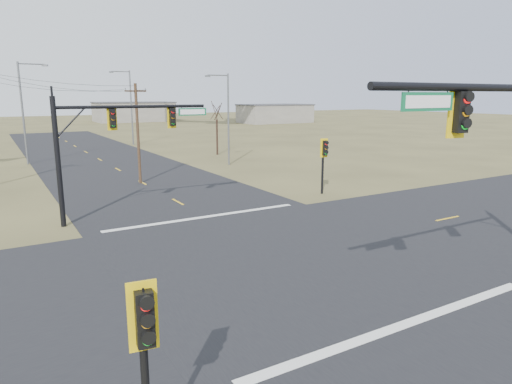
# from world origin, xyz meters

# --- Properties ---
(ground) EXTENTS (320.00, 320.00, 0.00)m
(ground) POSITION_xyz_m (0.00, 0.00, 0.00)
(ground) COLOR olive
(ground) RESTS_ON ground
(road_ew) EXTENTS (160.00, 14.00, 0.02)m
(road_ew) POSITION_xyz_m (0.00, 0.00, 0.01)
(road_ew) COLOR black
(road_ew) RESTS_ON ground
(road_ns) EXTENTS (14.00, 160.00, 0.02)m
(road_ns) POSITION_xyz_m (0.00, 0.00, 0.01)
(road_ns) COLOR black
(road_ns) RESTS_ON ground
(stop_bar_near) EXTENTS (12.00, 0.40, 0.01)m
(stop_bar_near) POSITION_xyz_m (0.00, -7.50, 0.03)
(stop_bar_near) COLOR silver
(stop_bar_near) RESTS_ON road_ns
(stop_bar_far) EXTENTS (12.00, 0.40, 0.01)m
(stop_bar_far) POSITION_xyz_m (0.00, 7.50, 0.03)
(stop_bar_far) COLOR silver
(stop_bar_far) RESTS_ON road_ns
(mast_arm_far) EXTENTS (8.84, 0.44, 7.02)m
(mast_arm_far) POSITION_xyz_m (-4.51, 9.74, 5.08)
(mast_arm_far) COLOR black
(mast_arm_far) RESTS_ON ground
(pedestal_signal_ne) EXTENTS (0.66, 0.56, 4.07)m
(pedestal_signal_ne) POSITION_xyz_m (10.07, 9.06, 3.01)
(pedestal_signal_ne) COLOR black
(pedestal_signal_ne) RESTS_ON ground
(pedestal_signal_sw) EXTENTS (0.61, 0.51, 3.84)m
(pedestal_signal_sw) POSITION_xyz_m (-8.56, -8.90, 2.85)
(pedestal_signal_sw) COLOR black
(pedestal_signal_sw) RESTS_ON ground
(utility_pole_near) EXTENTS (1.88, 0.76, 7.98)m
(utility_pole_near) POSITION_xyz_m (-0.17, 19.99, 4.20)
(utility_pole_near) COLOR #49341F
(utility_pole_near) RESTS_ON ground
(streetlight_a) EXTENTS (2.56, 0.30, 9.19)m
(streetlight_a) POSITION_xyz_m (10.55, 25.38, 5.16)
(streetlight_a) COLOR slate
(streetlight_a) RESTS_ON ground
(streetlight_b) EXTENTS (2.92, 0.30, 10.51)m
(streetlight_b) POSITION_xyz_m (7.51, 49.95, 5.90)
(streetlight_b) COLOR slate
(streetlight_b) RESTS_ON ground
(streetlight_c) EXTENTS (2.90, 0.47, 10.36)m
(streetlight_c) POSITION_xyz_m (-6.97, 36.29, 5.82)
(streetlight_c) COLOR slate
(streetlight_c) RESTS_ON ground
(bare_tree_c) EXTENTS (3.17, 3.17, 6.76)m
(bare_tree_c) POSITION_xyz_m (13.28, 33.36, 5.30)
(bare_tree_c) COLOR black
(bare_tree_c) RESTS_ON ground
(warehouse_mid) EXTENTS (20.00, 12.00, 5.00)m
(warehouse_mid) POSITION_xyz_m (25.00, 110.00, 2.50)
(warehouse_mid) COLOR gray
(warehouse_mid) RESTS_ON ground
(warehouse_right) EXTENTS (18.00, 10.00, 4.50)m
(warehouse_right) POSITION_xyz_m (55.00, 85.00, 2.25)
(warehouse_right) COLOR gray
(warehouse_right) RESTS_ON ground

